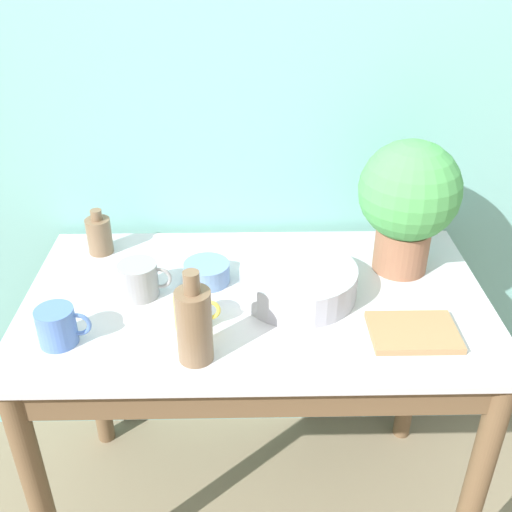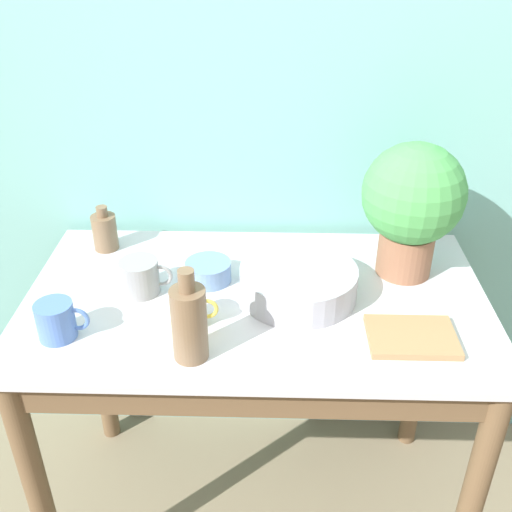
{
  "view_description": "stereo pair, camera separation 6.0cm",
  "coord_description": "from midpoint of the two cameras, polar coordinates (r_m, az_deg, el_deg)",
  "views": [
    {
      "loc": [
        -0.02,
        -0.92,
        1.7
      ],
      "look_at": [
        0.0,
        0.34,
        0.94
      ],
      "focal_mm": 42.0,
      "sensor_mm": 36.0,
      "label": 1
    },
    {
      "loc": [
        0.04,
        -0.92,
        1.7
      ],
      "look_at": [
        0.0,
        0.34,
        0.94
      ],
      "focal_mm": 42.0,
      "sensor_mm": 36.0,
      "label": 2
    }
  ],
  "objects": [
    {
      "name": "counter_table",
      "position": [
        1.62,
        1.05,
        -9.34
      ],
      "size": [
        1.19,
        0.68,
        0.82
      ],
      "color": "brown",
      "rests_on": "ground_plane"
    },
    {
      "name": "potted_plant",
      "position": [
        1.6,
        15.74,
        5.04
      ],
      "size": [
        0.26,
        0.26,
        0.37
      ],
      "color": "#8C5B42",
      "rests_on": "counter_table"
    },
    {
      "name": "mug_blue",
      "position": [
        1.44,
        -17.32,
        -5.89
      ],
      "size": [
        0.12,
        0.09,
        0.09
      ],
      "color": "#4C70B7",
      "rests_on": "counter_table"
    },
    {
      "name": "mug_grey",
      "position": [
        1.55,
        -9.86,
        -1.97
      ],
      "size": [
        0.13,
        0.1,
        0.09
      ],
      "color": "gray",
      "rests_on": "counter_table"
    },
    {
      "name": "bowl_wash_large",
      "position": [
        1.53,
        5.17,
        -2.5
      ],
      "size": [
        0.3,
        0.3,
        0.08
      ],
      "color": "#A8A8B2",
      "rests_on": "counter_table"
    },
    {
      "name": "bowl_small_blue",
      "position": [
        1.59,
        -3.49,
        -1.47
      ],
      "size": [
        0.12,
        0.12,
        0.05
      ],
      "color": "#6684B2",
      "rests_on": "counter_table"
    },
    {
      "name": "tray_board",
      "position": [
        1.45,
        15.77,
        -7.43
      ],
      "size": [
        0.2,
        0.15,
        0.02
      ],
      "color": "#99754C",
      "rests_on": "counter_table"
    },
    {
      "name": "bottle_short",
      "position": [
        1.77,
        -13.27,
        2.3
      ],
      "size": [
        0.07,
        0.07,
        0.13
      ],
      "color": "brown",
      "rests_on": "counter_table"
    },
    {
      "name": "mug_yellow",
      "position": [
        1.43,
        -5.15,
        -5.13
      ],
      "size": [
        0.11,
        0.08,
        0.08
      ],
      "color": "#E5CC4C",
      "rests_on": "counter_table"
    },
    {
      "name": "bottle_tall",
      "position": [
        1.3,
        -5.06,
        -6.29
      ],
      "size": [
        0.08,
        0.08,
        0.22
      ],
      "color": "brown",
      "rests_on": "counter_table"
    },
    {
      "name": "wall_back",
      "position": [
        1.74,
        1.4,
        14.12
      ],
      "size": [
        6.0,
        0.05,
        2.4
      ],
      "color": "#70ADA8",
      "rests_on": "ground_plane"
    }
  ]
}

